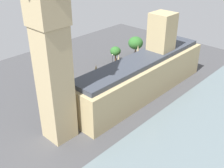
# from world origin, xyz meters

# --- Properties ---
(ground_plane) EXTENTS (131.94, 131.94, 0.00)m
(ground_plane) POSITION_xyz_m (0.00, 0.00, 0.00)
(ground_plane) COLOR #424244
(river_thames) EXTENTS (32.45, 118.75, 0.25)m
(river_thames) POSITION_xyz_m (-30.99, 0.00, 0.12)
(river_thames) COLOR slate
(river_thames) RESTS_ON ground
(parliament_building) EXTENTS (13.88, 61.94, 28.26)m
(parliament_building) POSITION_xyz_m (-1.99, -1.49, 7.94)
(parliament_building) COLOR tan
(parliament_building) RESTS_ON ground
(clock_tower) EXTENTS (8.51, 8.51, 57.78)m
(clock_tower) POSITION_xyz_m (0.01, 36.25, 29.90)
(clock_tower) COLOR tan
(clock_tower) RESTS_ON ground
(double_decker_bus_by_river_gate) EXTENTS (2.97, 10.59, 4.75)m
(double_decker_bus_by_river_gate) POSITION_xyz_m (15.39, -14.66, 2.63)
(double_decker_bus_by_river_gate) COLOR #B20C0F
(double_decker_bus_by_river_gate) RESTS_ON ground
(car_yellow_cab_kerbside) EXTENTS (2.00, 4.64, 1.74)m
(car_yellow_cab_kerbside) POSITION_xyz_m (15.05, -5.27, 0.89)
(car_yellow_cab_kerbside) COLOR gold
(car_yellow_cab_kerbside) RESTS_ON ground
(car_blue_under_trees) EXTENTS (1.97, 4.28, 1.74)m
(car_blue_under_trees) POSITION_xyz_m (15.60, 23.01, 0.88)
(car_blue_under_trees) COLOR navy
(car_blue_under_trees) RESTS_ON ground
(pedestrian_near_tower) EXTENTS (0.65, 0.57, 1.55)m
(pedestrian_near_tower) POSITION_xyz_m (7.27, -17.13, 0.70)
(pedestrian_near_tower) COLOR black
(pedestrian_near_tower) RESTS_ON ground
(pedestrian_opposite_hall) EXTENTS (0.65, 0.68, 1.62)m
(pedestrian_opposite_hall) POSITION_xyz_m (7.47, -24.22, 0.73)
(pedestrian_opposite_hall) COLOR navy
(pedestrian_opposite_hall) RESTS_ON ground
(pedestrian_far_end) EXTENTS (0.61, 0.52, 1.50)m
(pedestrian_far_end) POSITION_xyz_m (7.64, 27.78, 0.68)
(pedestrian_far_end) COLOR maroon
(pedestrian_far_end) RESTS_ON ground
(plane_tree_leading) EXTENTS (5.35, 5.35, 9.58)m
(plane_tree_leading) POSITION_xyz_m (23.49, 20.65, 7.25)
(plane_tree_leading) COLOR brown
(plane_tree_leading) RESTS_ON ground
(plane_tree_midblock) EXTENTS (4.94, 4.94, 7.81)m
(plane_tree_midblock) POSITION_xyz_m (24.27, -14.64, 5.66)
(plane_tree_midblock) COLOR brown
(plane_tree_midblock) RESTS_ON ground
(plane_tree_corner) EXTENTS (7.15, 7.15, 10.05)m
(plane_tree_corner) POSITION_xyz_m (22.18, -26.80, 6.99)
(plane_tree_corner) COLOR brown
(plane_tree_corner) RESTS_ON ground
(street_lamp_trailing) EXTENTS (0.56, 0.56, 5.84)m
(street_lamp_trailing) POSITION_xyz_m (22.47, -10.67, 4.12)
(street_lamp_trailing) COLOR black
(street_lamp_trailing) RESTS_ON ground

